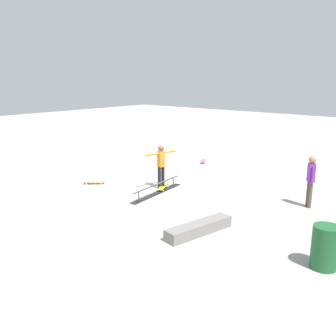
{
  "coord_description": "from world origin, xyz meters",
  "views": [
    {
      "loc": [
        9.46,
        8.43,
        3.99
      ],
      "look_at": [
        0.28,
        0.56,
        1.0
      ],
      "focal_mm": 39.63,
      "sensor_mm": 36.0,
      "label": 1
    }
  ],
  "objects_px": {
    "grind_rail": "(157,189)",
    "skateboard_main": "(163,187)",
    "trash_bin": "(325,247)",
    "skater_main": "(161,163)",
    "bystander_purple_shirt": "(311,179)",
    "loose_skateboard_pink": "(203,161)",
    "skate_ledge": "(199,228)",
    "loose_skateboard_natural": "(94,182)"
  },
  "relations": [
    {
      "from": "trash_bin",
      "to": "skater_main",
      "type": "bearing_deg",
      "value": -107.82
    },
    {
      "from": "grind_rail",
      "to": "skate_ledge",
      "type": "height_order",
      "value": "grind_rail"
    },
    {
      "from": "grind_rail",
      "to": "bystander_purple_shirt",
      "type": "distance_m",
      "value": 5.05
    },
    {
      "from": "skate_ledge",
      "to": "skater_main",
      "type": "distance_m",
      "value": 4.25
    },
    {
      "from": "skater_main",
      "to": "loose_skateboard_natural",
      "type": "relative_size",
      "value": 2.24
    },
    {
      "from": "grind_rail",
      "to": "bystander_purple_shirt",
      "type": "height_order",
      "value": "bystander_purple_shirt"
    },
    {
      "from": "bystander_purple_shirt",
      "to": "loose_skateboard_pink",
      "type": "height_order",
      "value": "bystander_purple_shirt"
    },
    {
      "from": "loose_skateboard_natural",
      "to": "skater_main",
      "type": "bearing_deg",
      "value": 165.09
    },
    {
      "from": "grind_rail",
      "to": "loose_skateboard_natural",
      "type": "distance_m",
      "value": 2.71
    },
    {
      "from": "loose_skateboard_pink",
      "to": "trash_bin",
      "type": "distance_m",
      "value": 10.2
    },
    {
      "from": "bystander_purple_shirt",
      "to": "loose_skateboard_natural",
      "type": "height_order",
      "value": "bystander_purple_shirt"
    },
    {
      "from": "grind_rail",
      "to": "skateboard_main",
      "type": "xyz_separation_m",
      "value": [
        -0.52,
        -0.2,
        -0.08
      ]
    },
    {
      "from": "skate_ledge",
      "to": "loose_skateboard_pink",
      "type": "relative_size",
      "value": 2.59
    },
    {
      "from": "grind_rail",
      "to": "loose_skateboard_pink",
      "type": "relative_size",
      "value": 3.53
    },
    {
      "from": "skateboard_main",
      "to": "loose_skateboard_pink",
      "type": "height_order",
      "value": "same"
    },
    {
      "from": "grind_rail",
      "to": "loose_skateboard_natural",
      "type": "relative_size",
      "value": 3.85
    },
    {
      "from": "skate_ledge",
      "to": "skateboard_main",
      "type": "distance_m",
      "value": 4.07
    },
    {
      "from": "bystander_purple_shirt",
      "to": "loose_skateboard_pink",
      "type": "bearing_deg",
      "value": -154.71
    },
    {
      "from": "bystander_purple_shirt",
      "to": "trash_bin",
      "type": "relative_size",
      "value": 1.71
    },
    {
      "from": "loose_skateboard_pink",
      "to": "grind_rail",
      "type": "bearing_deg",
      "value": 166.04
    },
    {
      "from": "bystander_purple_shirt",
      "to": "loose_skateboard_natural",
      "type": "distance_m",
      "value": 7.72
    },
    {
      "from": "skater_main",
      "to": "bystander_purple_shirt",
      "type": "relative_size",
      "value": 0.99
    },
    {
      "from": "skate_ledge",
      "to": "skater_main",
      "type": "height_order",
      "value": "skater_main"
    },
    {
      "from": "loose_skateboard_natural",
      "to": "skateboard_main",
      "type": "bearing_deg",
      "value": 163.46
    },
    {
      "from": "skater_main",
      "to": "skateboard_main",
      "type": "height_order",
      "value": "skater_main"
    },
    {
      "from": "grind_rail",
      "to": "trash_bin",
      "type": "distance_m",
      "value": 6.4
    },
    {
      "from": "loose_skateboard_natural",
      "to": "trash_bin",
      "type": "height_order",
      "value": "trash_bin"
    },
    {
      "from": "grind_rail",
      "to": "skateboard_main",
      "type": "distance_m",
      "value": 0.56
    },
    {
      "from": "skater_main",
      "to": "grind_rail",
      "type": "bearing_deg",
      "value": 39.88
    },
    {
      "from": "skater_main",
      "to": "bystander_purple_shirt",
      "type": "height_order",
      "value": "bystander_purple_shirt"
    },
    {
      "from": "skate_ledge",
      "to": "bystander_purple_shirt",
      "type": "distance_m",
      "value": 4.22
    },
    {
      "from": "grind_rail",
      "to": "skateboard_main",
      "type": "height_order",
      "value": "grind_rail"
    },
    {
      "from": "skater_main",
      "to": "skateboard_main",
      "type": "distance_m",
      "value": 0.87
    },
    {
      "from": "bystander_purple_shirt",
      "to": "trash_bin",
      "type": "height_order",
      "value": "bystander_purple_shirt"
    },
    {
      "from": "skater_main",
      "to": "trash_bin",
      "type": "xyz_separation_m",
      "value": [
        2.09,
        6.5,
        -0.46
      ]
    },
    {
      "from": "skate_ledge",
      "to": "loose_skateboard_natural",
      "type": "bearing_deg",
      "value": -101.15
    },
    {
      "from": "grind_rail",
      "to": "loose_skateboard_natural",
      "type": "xyz_separation_m",
      "value": [
        0.7,
        -2.62,
        -0.08
      ]
    },
    {
      "from": "trash_bin",
      "to": "skateboard_main",
      "type": "bearing_deg",
      "value": -107.82
    },
    {
      "from": "skate_ledge",
      "to": "bystander_purple_shirt",
      "type": "relative_size",
      "value": 1.24
    },
    {
      "from": "skateboard_main",
      "to": "loose_skateboard_natural",
      "type": "distance_m",
      "value": 2.7
    },
    {
      "from": "skateboard_main",
      "to": "loose_skateboard_pink",
      "type": "bearing_deg",
      "value": -5.97
    },
    {
      "from": "skater_main",
      "to": "trash_bin",
      "type": "bearing_deg",
      "value": 83.42
    }
  ]
}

